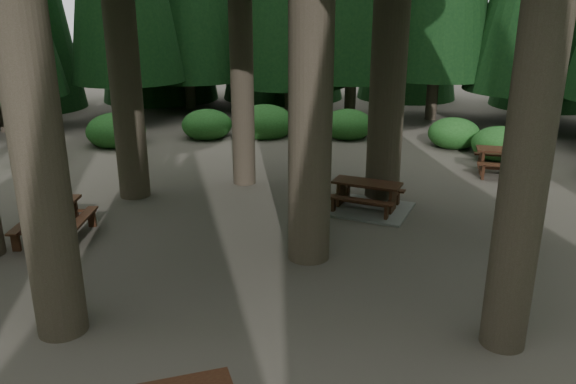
# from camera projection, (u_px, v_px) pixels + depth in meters

# --- Properties ---
(ground) EXTENTS (80.00, 80.00, 0.00)m
(ground) POSITION_uv_depth(u_px,v_px,m) (268.00, 259.00, 11.38)
(ground) COLOR #554F45
(ground) RESTS_ON ground
(picnic_table_b) EXTENTS (1.57, 1.86, 0.74)m
(picnic_table_b) POSITION_uv_depth(u_px,v_px,m) (54.00, 217.00, 12.24)
(picnic_table_b) COLOR #371A10
(picnic_table_b) RESTS_ON ground
(picnic_table_c) EXTENTS (2.56, 2.31, 0.72)m
(picnic_table_c) POSITION_uv_depth(u_px,v_px,m) (366.00, 200.00, 14.06)
(picnic_table_c) COLOR gray
(picnic_table_c) RESTS_ON ground
(picnic_table_d) EXTENTS (2.01, 1.69, 0.80)m
(picnic_table_d) POSITION_uv_depth(u_px,v_px,m) (508.00, 158.00, 16.82)
(picnic_table_d) COLOR #371A10
(picnic_table_d) RESTS_ON ground
(shrub_ring) EXTENTS (23.86, 24.64, 1.49)m
(shrub_ring) POSITION_uv_depth(u_px,v_px,m) (307.00, 228.00, 11.87)
(shrub_ring) COLOR #276221
(shrub_ring) RESTS_ON ground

